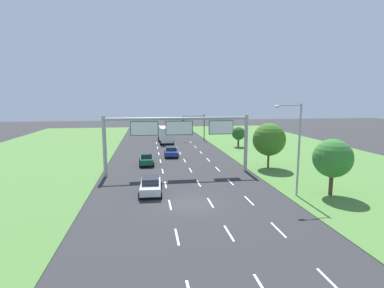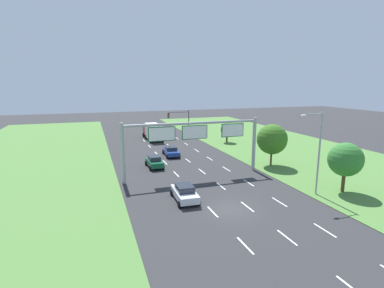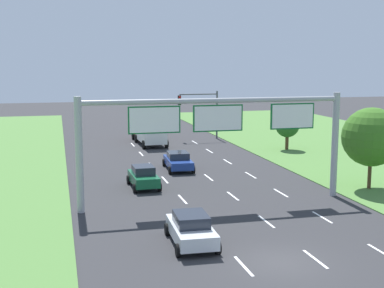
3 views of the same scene
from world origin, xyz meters
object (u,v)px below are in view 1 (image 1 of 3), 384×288
car_mid_lane (146,159)px  street_lamp (295,142)px  roadside_tree_near (333,158)px  car_near_red (151,185)px  roadside_tree_far (239,134)px  box_truck (165,134)px  sign_gantry (179,133)px  traffic_light_mast (195,123)px  car_lead_silver (171,151)px  roadside_tree_mid (269,139)px

car_mid_lane → street_lamp: size_ratio=0.47×
street_lamp → roadside_tree_near: (3.54, -0.33, -1.54)m
car_near_red → roadside_tree_far: size_ratio=1.17×
car_mid_lane → box_truck: box_truck is taller
sign_gantry → traffic_light_mast: 28.47m
car_near_red → car_mid_lane: bearing=94.1°
sign_gantry → roadside_tree_near: 16.67m
car_lead_silver → street_lamp: size_ratio=0.54×
box_truck → traffic_light_mast: traffic_light_mast is taller
traffic_light_mast → roadside_tree_near: 38.60m
car_lead_silver → car_mid_lane: 6.84m
car_lead_silver → roadside_tree_far: (13.04, 7.10, 1.75)m
car_lead_silver → sign_gantry: bearing=-86.9°
box_truck → roadside_tree_far: roadside_tree_far is taller
roadside_tree_mid → car_near_red: bearing=-151.7°
car_lead_silver → traffic_light_mast: size_ratio=0.82×
car_near_red → sign_gantry: sign_gantry is taller
roadside_tree_far → roadside_tree_near: bearing=-90.0°
box_truck → roadside_tree_mid: bearing=-66.1°
traffic_light_mast → roadside_tree_near: size_ratio=1.05×
box_truck → roadside_tree_mid: size_ratio=1.41×
roadside_tree_near → roadside_tree_far: bearing=90.0°
street_lamp → roadside_tree_mid: street_lamp is taller
car_lead_silver → roadside_tree_near: size_ratio=0.86×
traffic_light_mast → sign_gantry: bearing=-103.1°
car_near_red → car_mid_lane: car_mid_lane is taller
car_mid_lane → box_truck: (3.82, 20.14, 0.97)m
sign_gantry → roadside_tree_near: size_ratio=3.24×
car_lead_silver → roadside_tree_near: (13.04, -21.43, 2.78)m
car_lead_silver → box_truck: (-0.02, 14.48, 1.01)m
car_near_red → roadside_tree_far: roadside_tree_far is taller
car_lead_silver → sign_gantry: 11.87m
car_near_red → roadside_tree_near: size_ratio=0.82×
street_lamp → roadside_tree_far: street_lamp is taller
street_lamp → car_lead_silver: bearing=114.2°
car_near_red → car_mid_lane: 12.57m
roadside_tree_mid → roadside_tree_near: bearing=-83.4°
traffic_light_mast → car_near_red: bearing=-105.8°
car_mid_lane → roadside_tree_far: (16.88, 12.76, 1.72)m
car_near_red → roadside_tree_far: bearing=59.2°
car_near_red → street_lamp: 13.91m
traffic_light_mast → car_lead_silver: bearing=-111.3°
box_truck → roadside_tree_far: bearing=-31.1°
roadside_tree_near → traffic_light_mast: bearing=99.8°
car_mid_lane → sign_gantry: size_ratio=0.23×
car_lead_silver → box_truck: box_truck is taller
car_mid_lane → traffic_light_mast: traffic_light_mast is taller
car_lead_silver → car_mid_lane: car_mid_lane is taller
car_near_red → car_mid_lane: size_ratio=1.10×
sign_gantry → street_lamp: size_ratio=2.03×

